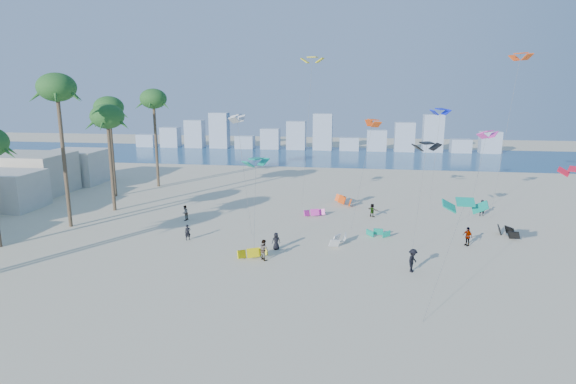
# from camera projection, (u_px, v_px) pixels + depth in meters

# --- Properties ---
(ground) EXTENTS (220.00, 220.00, 0.00)m
(ground) POSITION_uv_depth(u_px,v_px,m) (209.00, 307.00, 31.77)
(ground) COLOR beige
(ground) RESTS_ON ground
(ocean) EXTENTS (220.00, 220.00, 0.00)m
(ocean) POSITION_uv_depth(u_px,v_px,m) (312.00, 156.00, 101.27)
(ocean) COLOR navy
(ocean) RESTS_ON ground
(kitesurfer_near) EXTENTS (0.67, 0.60, 1.53)m
(kitesurfer_near) POSITION_uv_depth(u_px,v_px,m) (188.00, 232.00, 45.50)
(kitesurfer_near) COLOR black
(kitesurfer_near) RESTS_ON ground
(kitesurfer_mid) EXTENTS (1.10, 1.10, 1.79)m
(kitesurfer_mid) POSITION_uv_depth(u_px,v_px,m) (264.00, 250.00, 40.31)
(kitesurfer_mid) COLOR gray
(kitesurfer_mid) RESTS_ON ground
(kitesurfers_far) EXTENTS (33.70, 19.32, 1.91)m
(kitesurfers_far) POSITION_uv_depth(u_px,v_px,m) (364.00, 230.00, 46.00)
(kitesurfers_far) COLOR black
(kitesurfers_far) RESTS_ON ground
(grounded_kites) EXTENTS (26.31, 23.11, 1.09)m
(grounded_kites) POSITION_uv_depth(u_px,v_px,m) (357.00, 223.00, 49.88)
(grounded_kites) COLOR yellow
(grounded_kites) RESTS_ON ground
(flying_kites) EXTENTS (35.04, 32.64, 18.53)m
(flying_kites) POSITION_uv_depth(u_px,v_px,m) (408.00, 120.00, 48.49)
(flying_kites) COLOR #0C9377
(flying_kites) RESTS_ON ground
(palm_row) EXTENTS (7.67, 44.80, 15.85)m
(palm_row) POSITION_uv_depth(u_px,v_px,m) (54.00, 118.00, 47.92)
(palm_row) COLOR brown
(palm_row) RESTS_ON ground
(distant_skyline) EXTENTS (85.00, 3.00, 8.40)m
(distant_skyline) POSITION_uv_depth(u_px,v_px,m) (312.00, 136.00, 110.43)
(distant_skyline) COLOR #9EADBF
(distant_skyline) RESTS_ON ground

